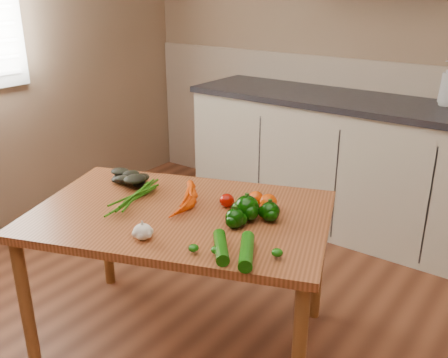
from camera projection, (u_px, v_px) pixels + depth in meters
room at (140, 105)px, 1.46m from camera, size 4.04×5.04×2.64m
counter_run at (399, 174)px, 3.15m from camera, size 2.84×0.64×1.14m
table at (181, 227)px, 2.16m from camera, size 1.45×1.19×0.67m
carrot_bunch at (170, 199)px, 2.18m from camera, size 0.28×0.25×0.06m
leafy_greens at (128, 177)px, 2.39m from camera, size 0.18×0.16×0.09m
garlic_bulb at (143, 232)px, 1.89m from camera, size 0.07×0.07×0.06m
pepper_a at (247, 208)px, 2.04m from camera, size 0.10×0.10×0.10m
pepper_b at (270, 212)px, 2.03m from camera, size 0.08×0.08×0.08m
pepper_c at (235, 218)px, 1.98m from camera, size 0.08×0.08×0.08m
tomato_a at (227, 200)px, 2.17m from camera, size 0.06×0.06×0.06m
tomato_b at (256, 198)px, 2.20m from camera, size 0.06×0.06×0.06m
tomato_c at (268, 202)px, 2.14m from camera, size 0.08×0.08×0.07m
zucchini_a at (247, 251)px, 1.76m from camera, size 0.15×0.21×0.05m
zucchini_b at (221, 247)px, 1.79m from camera, size 0.16×0.18×0.05m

